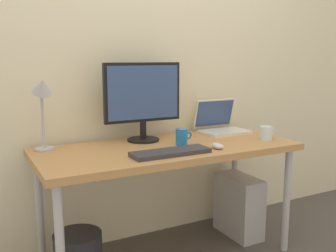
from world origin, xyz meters
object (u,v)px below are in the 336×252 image
Objects in this scene: monitor at (143,97)px; keyboard at (171,152)px; mouse at (217,146)px; glass_cup at (266,133)px; laptop at (220,124)px; computer_tower at (239,206)px; desk_lamp at (43,97)px; desk at (168,156)px; coffee_mug at (182,137)px.

keyboard is at bearing -91.84° from monitor.
glass_cup is at bearing 6.89° from mouse.
laptop reaches higher than computer_tower.
desk is at bearing -16.45° from desk_lamp.
monitor reaches higher than computer_tower.
mouse is at bearing -23.99° from desk_lamp.
desk_lamp is 1.01m from mouse.
computer_tower is (-0.04, 0.20, -0.55)m from glass_cup.
computer_tower is (0.06, -0.16, -0.56)m from laptop.
mouse is 0.41m from glass_cup.
desk is 0.58m from laptop.
desk_lamp is at bearing 173.60° from computer_tower.
laptop reaches higher than glass_cup.
monitor is at bearing -0.05° from desk_lamp.
mouse is 0.23m from coffee_mug.
desk_lamp is 1.03× the size of computer_tower.
laptop is at bearing 27.59° from coffee_mug.
computer_tower is at bearing -12.01° from monitor.
desk is 14.58× the size of coffee_mug.
mouse is (0.22, -0.20, 0.08)m from desk.
coffee_mug is 0.25× the size of computer_tower.
coffee_mug is (0.75, -0.21, -0.25)m from desk_lamp.
monitor is (-0.07, 0.20, 0.34)m from desk.
desk is 17.09× the size of mouse.
computer_tower is (0.66, -0.14, -0.78)m from monitor.
monitor reaches higher than glass_cup.
keyboard is at bearing -146.55° from laptop.
keyboard is (-0.08, -0.19, 0.07)m from desk.
keyboard reaches higher than computer_tower.
desk_lamp is 0.98× the size of keyboard.
glass_cup is at bearing -13.49° from coffee_mug.
mouse is 0.21× the size of computer_tower.
keyboard is at bearing -176.59° from glass_cup.
monitor is at bearing 109.86° from desk.
laptop is at bearing 33.45° from keyboard.
monitor is at bearing 88.16° from keyboard.
glass_cup is at bearing -13.21° from desk.
laptop is 1.22m from desk_lamp.
desk is at bearing -174.52° from computer_tower.
desk_lamp is at bearing 179.95° from monitor.
monitor is 0.55m from mouse.
desk reaches higher than computer_tower.
glass_cup is (1.30, -0.34, -0.26)m from desk_lamp.
desk_lamp is 0.76m from keyboard.
glass_cup reaches higher than mouse.
coffee_mug is at bearing -15.90° from desk_lamp.
monitor is 1.57× the size of laptop.
desk is 0.74m from computer_tower.
coffee_mug reaches higher than keyboard.
laptop is at bearing 52.80° from mouse.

